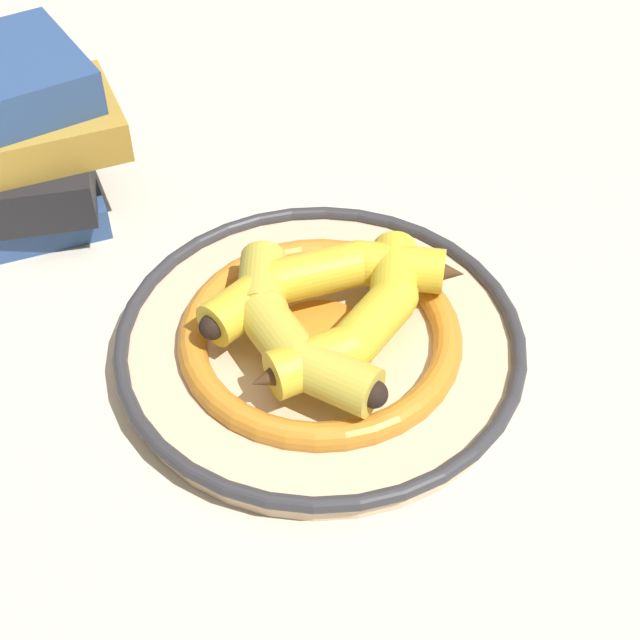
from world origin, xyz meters
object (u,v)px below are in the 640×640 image
at_px(banana_a, 327,279).
at_px(banana_c, 359,322).
at_px(decorative_bowl, 320,340).
at_px(banana_b, 287,328).

xyz_separation_m(banana_a, banana_c, (-0.03, -0.04, 0.00)).
bearing_deg(banana_a, decorative_bowl, 62.36).
relative_size(banana_a, banana_b, 1.07).
distance_m(banana_a, banana_b, 0.06).
height_order(decorative_bowl, banana_b, banana_b).
relative_size(decorative_bowl, banana_a, 1.84).
bearing_deg(banana_c, banana_b, 131.67).
distance_m(banana_a, banana_c, 0.05).
bearing_deg(banana_b, banana_a, 121.62).
bearing_deg(decorative_bowl, banana_c, -91.93).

